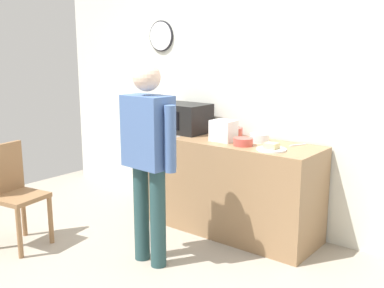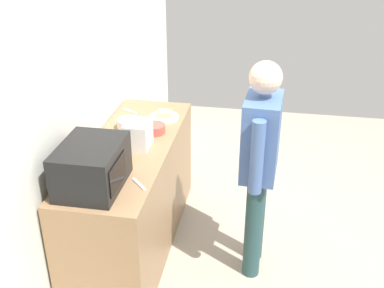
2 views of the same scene
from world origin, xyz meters
name	(u,v)px [view 1 (image 1 of 2)]	position (x,y,z in m)	size (l,w,h in m)	color
ground_plane	(143,277)	(0.00, 0.00, 0.00)	(6.00, 6.00, 0.00)	#9E9384
back_wall	(252,97)	(0.00, 1.60, 1.30)	(5.40, 0.13, 2.60)	silver
kitchen_counter	(228,186)	(-0.02, 1.22, 0.46)	(1.80, 0.62, 0.92)	#93704C
microwave	(184,118)	(-0.63, 1.28, 1.07)	(0.50, 0.39, 0.30)	black
sandwich_plate	(271,148)	(0.52, 1.08, 0.94)	(0.26, 0.26, 0.07)	white
salad_bowl	(243,142)	(0.22, 1.09, 0.95)	(0.18, 0.18, 0.07)	#C64C42
cereal_bowl	(231,132)	(-0.10, 1.39, 0.96)	(0.23, 0.23, 0.09)	#C64C42
mixing_bowl	(259,138)	(0.26, 1.32, 0.96)	(0.18, 0.18, 0.08)	white
toaster	(223,131)	(-0.03, 1.15, 1.02)	(0.22, 0.18, 0.20)	silver
fork_utensil	(298,145)	(0.61, 1.41, 0.92)	(0.17, 0.02, 0.01)	silver
spoon_utensil	(171,137)	(-0.56, 1.00, 0.92)	(0.17, 0.02, 0.01)	silver
person_standing	(148,150)	(-0.14, 0.23, 0.97)	(0.59, 0.26, 1.67)	#244547
wooden_chair	(13,190)	(-1.35, -0.28, 0.52)	(0.46, 0.46, 0.94)	olive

